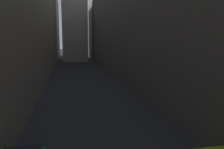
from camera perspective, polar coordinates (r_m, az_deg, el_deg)
name	(u,v)px	position (r m, az deg, el deg)	size (l,w,h in m)	color
ground_plane	(80,73)	(44.70, -8.06, 0.43)	(264.00, 264.00, 0.00)	#232326
building_block_left	(20,16)	(47.21, -22.10, 13.52)	(10.65, 108.00, 21.69)	#756B5B
building_block_right	(131,26)	(48.09, 4.72, 11.99)	(10.44, 108.00, 18.32)	#60594F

